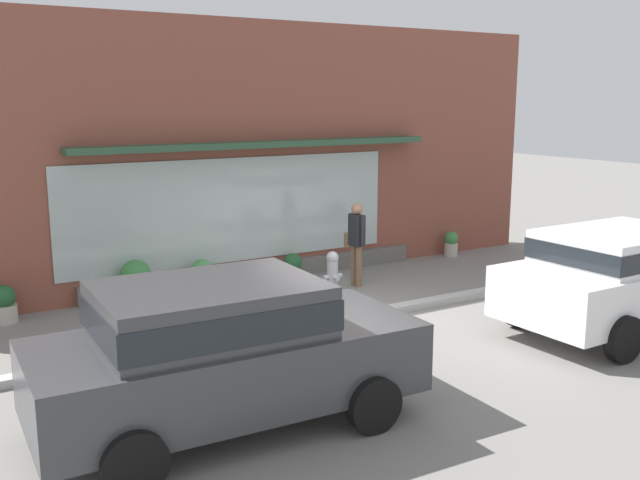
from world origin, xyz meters
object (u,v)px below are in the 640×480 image
potted_plant_doorstep (202,276)px  potted_plant_corner_tall (136,281)px  parked_car_white (624,273)px  potted_plant_by_entrance (4,305)px  pedestrian_with_handbag (356,238)px  fire_hydrant (332,275)px  parked_car_dark_gray (222,347)px  potted_plant_trailing_edge (451,243)px  potted_plant_window_left (293,266)px

potted_plant_doorstep → potted_plant_corner_tall: bearing=177.6°
parked_car_white → potted_plant_by_entrance: parked_car_white is taller
potted_plant_doorstep → pedestrian_with_handbag: bearing=-20.0°
parked_car_white → potted_plant_corner_tall: 8.25m
fire_hydrant → parked_car_white: bearing=-52.7°
pedestrian_with_handbag → potted_plant_by_entrance: size_ratio=2.61×
fire_hydrant → parked_car_dark_gray: bearing=-135.3°
fire_hydrant → parked_car_white: (2.96, -3.89, 0.48)m
fire_hydrant → potted_plant_trailing_edge: (4.33, 1.66, -0.15)m
parked_car_white → potted_plant_by_entrance: bearing=145.7°
potted_plant_by_entrance → potted_plant_corner_tall: bearing=0.6°
fire_hydrant → potted_plant_corner_tall: (-3.14, 1.63, -0.03)m
potted_plant_corner_tall → potted_plant_by_entrance: bearing=-179.4°
parked_car_dark_gray → fire_hydrant: bearing=46.8°
potted_plant_corner_tall → potted_plant_doorstep: size_ratio=1.19×
potted_plant_corner_tall → potted_plant_window_left: bearing=-0.8°
fire_hydrant → parked_car_white: 4.91m
potted_plant_trailing_edge → potted_plant_doorstep: size_ratio=0.87×
pedestrian_with_handbag → potted_plant_corner_tall: 4.21m
potted_plant_window_left → potted_plant_corner_tall: (-3.20, 0.04, 0.11)m
potted_plant_by_entrance → pedestrian_with_handbag: bearing=-9.5°
potted_plant_window_left → potted_plant_doorstep: potted_plant_doorstep is taller
potted_plant_window_left → potted_plant_trailing_edge: bearing=0.9°
fire_hydrant → pedestrian_with_handbag: 1.18m
potted_plant_by_entrance → potted_plant_corner_tall: 2.21m
pedestrian_with_handbag → potted_plant_trailing_edge: pedestrian_with_handbag is taller
potted_plant_window_left → potted_plant_corner_tall: bearing=179.2°
potted_plant_trailing_edge → potted_plant_doorstep: 6.23m
fire_hydrant → potted_plant_by_entrance: 5.59m
parked_car_white → potted_plant_doorstep: parked_car_white is taller
fire_hydrant → potted_plant_trailing_edge: fire_hydrant is taller
fire_hydrant → potted_plant_doorstep: bearing=140.1°
potted_plant_trailing_edge → potted_plant_by_entrance: 9.68m
potted_plant_corner_tall → potted_plant_doorstep: bearing=-2.4°
parked_car_dark_gray → potted_plant_window_left: (3.93, 5.41, -0.65)m
potted_plant_window_left → potted_plant_doorstep: (-1.95, -0.01, 0.05)m
fire_hydrant → pedestrian_with_handbag: pedestrian_with_handbag is taller
potted_plant_window_left → parked_car_dark_gray: bearing=-126.0°
parked_car_white → potted_plant_doorstep: (-4.86, 5.47, -0.58)m
pedestrian_with_handbag → potted_plant_trailing_edge: (3.43, 1.10, -0.66)m
pedestrian_with_handbag → parked_car_white: 4.91m
potted_plant_trailing_edge → potted_plant_corner_tall: 7.47m
fire_hydrant → potted_plant_window_left: (0.06, 1.59, -0.15)m
potted_plant_trailing_edge → potted_plant_by_entrance: size_ratio=0.92×
potted_plant_window_left → potted_plant_corner_tall: size_ratio=0.71×
pedestrian_with_handbag → potted_plant_by_entrance: pedestrian_with_handbag is taller
parked_car_white → potted_plant_corner_tall: (-6.10, 5.52, -0.52)m
parked_car_dark_gray → potted_plant_by_entrance: 5.66m
potted_plant_trailing_edge → pedestrian_with_handbag: bearing=-162.3°
pedestrian_with_handbag → potted_plant_window_left: bearing=41.0°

